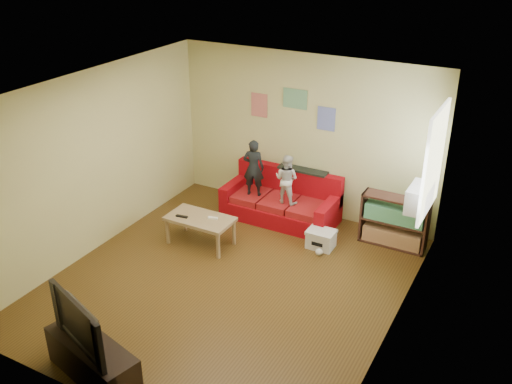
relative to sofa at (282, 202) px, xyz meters
The scene contains 17 objects.
room_shell 2.33m from the sofa, 84.78° to the right, with size 4.52×5.02×2.72m.
sofa is the anchor object (origin of this frame).
child_a 0.77m from the sofa, 160.00° to the right, with size 0.35×0.23×0.96m, color black.
child_b 0.57m from the sofa, 48.01° to the right, with size 0.40×0.31×0.82m, color silver.
coffee_table 1.55m from the sofa, 117.79° to the right, with size 1.02×0.56×0.46m.
remote 1.79m from the sofa, 123.11° to the right, with size 0.19×0.05×0.02m, color black.
game_controller 1.43m from the sofa, 111.58° to the right, with size 0.15×0.04×0.03m, color white.
bookshelf 1.89m from the sofa, ahead, with size 1.01×0.30×0.81m.
window 2.80m from the sofa, ahead, with size 0.04×1.08×1.48m, color white.
ac_unit 2.46m from the sofa, 10.27° to the right, with size 0.28×0.55×0.35m, color #B7B2A3.
artwork_left 1.67m from the sofa, 147.56° to the left, with size 0.30×0.01×0.40m, color #D87266.
artwork_center 1.72m from the sofa, 91.57° to the left, with size 0.42×0.01×0.32m, color #72B27F.
artwork_right 1.58m from the sofa, 37.99° to the left, with size 0.30×0.01×0.38m, color #727FCC.
file_box 1.13m from the sofa, 31.85° to the right, with size 0.42×0.32×0.29m.
tv_stand 4.32m from the sofa, 92.34° to the right, with size 1.22×0.41×0.46m, color black.
television 4.35m from the sofa, 92.34° to the right, with size 1.06×0.14×0.61m, color black.
tissue 1.33m from the sofa, 38.78° to the right, with size 0.11×0.11×0.11m, color silver.
Camera 1 is at (3.47, -5.61, 4.55)m, focal length 40.00 mm.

